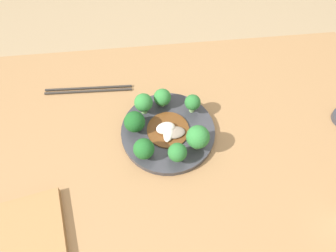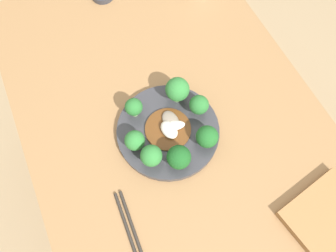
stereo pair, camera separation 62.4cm
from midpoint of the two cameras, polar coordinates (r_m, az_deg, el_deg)
name	(u,v)px [view 2 (the right image)]	position (r m, az deg, el deg)	size (l,w,h in m)	color
ground_plane	(174,195)	(1.49, -7.75, -20.49)	(8.00, 8.00, 0.00)	#9E8460
table	(176,172)	(1.12, -10.19, -19.23)	(1.19, 0.72, 0.73)	olive
plate	(168,131)	(0.76, -17.00, -16.82)	(0.25, 0.25, 0.02)	#333338
broccoli_northeast	(134,107)	(0.76, -23.49, -12.65)	(0.04, 0.04, 0.06)	#89B76B
broccoli_north	(134,140)	(0.75, -24.07, -18.78)	(0.05, 0.05, 0.05)	#89B76B
broccoli_northwest	(151,156)	(0.73, -21.86, -22.22)	(0.05, 0.05, 0.06)	#7AAD5B
broccoli_southwest	(207,137)	(0.70, -10.95, -19.47)	(0.05, 0.05, 0.06)	#89B76B
broccoli_southeast	(177,90)	(0.72, -15.60, -9.82)	(0.06, 0.06, 0.07)	#70A356
broccoli_west	(179,157)	(0.71, -16.86, -22.97)	(0.05, 0.05, 0.06)	#70A356
broccoli_south	(199,105)	(0.71, -11.71, -12.97)	(0.05, 0.05, 0.06)	#7AAD5B
stirfry_center	(170,128)	(0.75, -16.99, -16.55)	(0.11, 0.11, 0.02)	#5B3314
chopsticks	(137,248)	(0.81, -25.13, -35.18)	(0.25, 0.03, 0.01)	#2D2823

